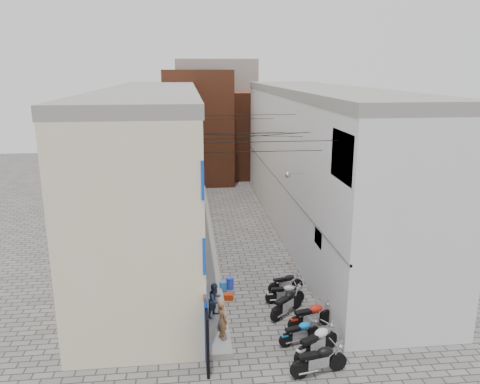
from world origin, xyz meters
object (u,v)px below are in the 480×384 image
object	(u,v)px
water_jug_far	(230,283)
motorcycle_e	(287,302)
motorcycle_f	(285,292)
red_crate	(229,297)
motorcycle_b	(317,341)
person_a	(222,320)
person_b	(215,300)
motorcycle_d	(311,315)
motorcycle_c	(300,331)
motorcycle_g	(286,282)
motorcycle_a	(319,359)
water_jug_near	(223,287)

from	to	relation	value
water_jug_far	motorcycle_e	bearing A→B (deg)	-50.61
motorcycle_f	red_crate	world-z (taller)	motorcycle_f
motorcycle_b	person_a	distance (m)	3.51
person_b	motorcycle_e	bearing A→B (deg)	-45.58
motorcycle_f	motorcycle_d	bearing A→B (deg)	16.39
motorcycle_d	red_crate	bearing A→B (deg)	-147.97
motorcycle_c	water_jug_far	distance (m)	5.28
motorcycle_g	person_b	distance (m)	4.10
motorcycle_a	motorcycle_d	distance (m)	2.94
motorcycle_c	person_b	size ratio (longest dim) A/B	1.23
motorcycle_b	motorcycle_a	bearing A→B (deg)	-43.89
motorcycle_b	motorcycle_e	world-z (taller)	motorcycle_b
motorcycle_d	motorcycle_g	world-z (taller)	motorcycle_d
person_a	red_crate	xyz separation A→B (m)	(0.54, 3.52, -0.89)
motorcycle_b	water_jug_far	bearing A→B (deg)	171.63
person_a	water_jug_near	distance (m)	4.33
motorcycle_a	motorcycle_b	size ratio (longest dim) A/B	0.96
motorcycle_d	water_jug_near	xyz separation A→B (m)	(-3.25, 3.49, -0.33)
motorcycle_g	water_jug_near	distance (m)	2.91
motorcycle_d	water_jug_far	world-z (taller)	motorcycle_d
motorcycle_b	water_jug_near	xyz separation A→B (m)	(-2.95, 5.38, -0.36)
motorcycle_a	water_jug_far	distance (m)	7.11
motorcycle_b	motorcycle_c	world-z (taller)	motorcycle_b
motorcycle_b	water_jug_far	size ratio (longest dim) A/B	3.77
water_jug_near	motorcycle_f	bearing A→B (deg)	-26.61
motorcycle_e	water_jug_near	distance (m)	3.45
motorcycle_b	water_jug_far	xyz separation A→B (m)	(-2.60, 5.68, -0.34)
person_a	water_jug_near	xyz separation A→B (m)	(0.35, 4.25, -0.76)
person_a	water_jug_far	bearing A→B (deg)	-35.63
motorcycle_d	motorcycle_e	bearing A→B (deg)	-163.14
person_a	water_jug_far	size ratio (longest dim) A/B	2.69
motorcycle_g	water_jug_far	size ratio (longest dim) A/B	3.03
water_jug_near	red_crate	distance (m)	0.76
motorcycle_e	motorcycle_f	bearing A→B (deg)	131.59
motorcycle_e	water_jug_far	xyz separation A→B (m)	(-2.17, 2.64, -0.31)
person_a	person_b	distance (m)	1.72
motorcycle_a	motorcycle_g	bearing A→B (deg)	167.65
motorcycle_c	person_a	world-z (taller)	person_a
motorcycle_a	motorcycle_e	xyz separation A→B (m)	(-0.25, 4.04, -0.00)
motorcycle_c	motorcycle_e	bearing A→B (deg)	164.60
person_a	water_jug_far	distance (m)	4.66
red_crate	motorcycle_a	bearing A→B (deg)	-65.60
water_jug_near	water_jug_far	xyz separation A→B (m)	(0.34, 0.30, 0.02)
motorcycle_e	motorcycle_g	xyz separation A→B (m)	(0.38, 2.05, -0.10)
motorcycle_c	motorcycle_d	xyz separation A→B (m)	(0.69, 1.01, 0.08)
motorcycle_f	person_a	size ratio (longest dim) A/B	1.14
motorcycle_f	water_jug_far	xyz separation A→B (m)	(-2.29, 1.62, -0.22)
motorcycle_f	person_a	bearing A→B (deg)	-44.89
motorcycle_d	motorcycle_b	bearing A→B (deg)	-24.82
motorcycle_a	motorcycle_b	xyz separation A→B (m)	(0.19, 1.00, 0.02)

